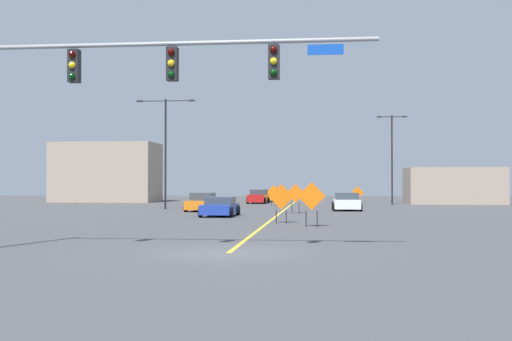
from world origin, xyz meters
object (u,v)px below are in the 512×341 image
object	(u,v)px
car_red_distant	(258,197)
street_lamp_near_left	(392,153)
construction_sign_median_far	(357,194)
street_lamp_near_right	(166,143)
construction_sign_left_lane	(295,195)
car_yellow_passing	(273,196)
car_white_approaching	(347,202)
car_blue_near	(220,207)
construction_sign_right_shoulder	(312,198)
traffic_signal_assembly	(117,81)
construction_sign_right_lane	(274,193)
car_orange_far	(202,203)
construction_sign_median_near	(281,198)

from	to	relation	value
car_red_distant	street_lamp_near_left	bearing A→B (deg)	-8.98
construction_sign_median_far	street_lamp_near_right	bearing A→B (deg)	-156.03
construction_sign_left_lane	car_yellow_passing	bearing A→B (deg)	97.71
street_lamp_near_right	car_white_approaching	size ratio (longest dim) A/B	2.28
construction_sign_median_far	car_blue_near	xyz separation A→B (m)	(-9.66, -16.85, -0.54)
construction_sign_median_far	car_white_approaching	size ratio (longest dim) A/B	0.46
construction_sign_left_lane	construction_sign_right_shoulder	bearing A→B (deg)	-84.18
street_lamp_near_right	car_white_approaching	world-z (taller)	street_lamp_near_right
street_lamp_near_right	construction_sign_median_far	size ratio (longest dim) A/B	4.96
car_blue_near	car_red_distant	xyz separation A→B (m)	(0.07, 23.90, 0.07)
traffic_signal_assembly	car_yellow_passing	world-z (taller)	traffic_signal_assembly
car_red_distant	car_yellow_passing	bearing A→B (deg)	80.66
street_lamp_near_left	car_white_approaching	xyz separation A→B (m)	(-4.89, -13.03, -4.37)
construction_sign_right_lane	car_red_distant	bearing A→B (deg)	106.00
construction_sign_right_lane	car_yellow_passing	world-z (taller)	construction_sign_right_lane
construction_sign_right_shoulder	construction_sign_left_lane	xyz separation A→B (m)	(-1.30, 12.72, -0.10)
traffic_signal_assembly	car_red_distant	bearing A→B (deg)	89.92
car_yellow_passing	car_blue_near	bearing A→B (deg)	-92.09
construction_sign_right_shoulder	car_orange_far	world-z (taller)	construction_sign_right_shoulder
street_lamp_near_left	car_red_distant	distance (m)	14.05
construction_sign_left_lane	car_blue_near	distance (m)	6.06
car_orange_far	car_yellow_passing	bearing A→B (deg)	81.34
construction_sign_right_shoulder	car_yellow_passing	world-z (taller)	construction_sign_right_shoulder
car_orange_far	car_white_approaching	distance (m)	10.99
car_orange_far	car_red_distant	world-z (taller)	car_red_distant
construction_sign_right_lane	car_orange_far	size ratio (longest dim) A/B	0.43
construction_sign_left_lane	car_white_approaching	size ratio (longest dim) A/B	0.52
car_blue_near	construction_sign_right_shoulder	bearing A→B (deg)	-56.26
car_white_approaching	traffic_signal_assembly	bearing A→B (deg)	-106.00
construction_sign_right_lane	car_orange_far	bearing A→B (deg)	-115.84
car_red_distant	construction_sign_right_shoulder	bearing A→B (deg)	-79.83
construction_sign_median_far	car_yellow_passing	xyz separation A→B (m)	(-8.57, 13.28, -0.47)
street_lamp_near_right	construction_sign_right_lane	size ratio (longest dim) A/B	4.66
construction_sign_left_lane	construction_sign_median_far	distance (m)	13.98
car_blue_near	car_yellow_passing	world-z (taller)	car_yellow_passing
street_lamp_near_right	car_orange_far	distance (m)	6.64
car_orange_far	construction_sign_median_near	bearing A→B (deg)	-62.81
car_white_approaching	car_yellow_passing	size ratio (longest dim) A/B	0.96
traffic_signal_assembly	construction_sign_left_lane	world-z (taller)	traffic_signal_assembly
construction_sign_median_near	car_white_approaching	bearing A→B (deg)	75.02
car_yellow_passing	car_orange_far	bearing A→B (deg)	-98.66
car_white_approaching	street_lamp_near_left	bearing A→B (deg)	69.42
construction_sign_left_lane	construction_sign_right_lane	distance (m)	12.89
car_white_approaching	car_yellow_passing	bearing A→B (deg)	108.80
construction_sign_right_lane	car_red_distant	size ratio (longest dim) A/B	0.45
construction_sign_right_shoulder	construction_sign_right_lane	bearing A→B (deg)	98.42
car_blue_near	car_white_approaching	xyz separation A→B (m)	(8.37, 8.78, 0.07)
construction_sign_right_lane	car_yellow_passing	xyz separation A→B (m)	(-1.11, 13.68, -0.54)
traffic_signal_assembly	construction_sign_median_far	xyz separation A→B (m)	(9.65, 37.21, -4.25)
street_lamp_near_left	construction_sign_median_far	bearing A→B (deg)	-125.93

